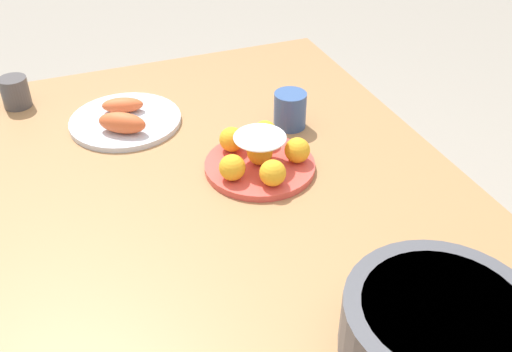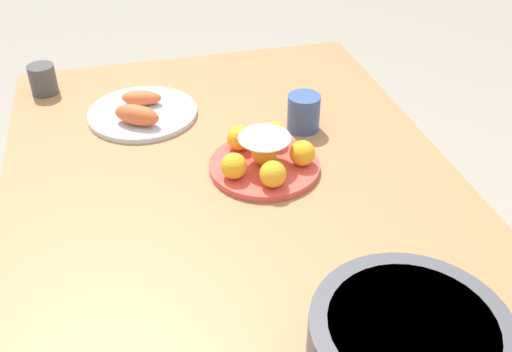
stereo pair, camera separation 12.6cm
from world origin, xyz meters
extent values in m
cylinder|color=#A87547|center=(-0.74, -0.45, 0.37)|extent=(0.06, 0.06, 0.75)
cylinder|color=#A87547|center=(-0.74, 0.45, 0.37)|extent=(0.06, 0.06, 0.75)
cube|color=#A87547|center=(0.00, 0.00, 0.76)|extent=(1.59, 0.99, 0.03)
cylinder|color=#E04C42|center=(-0.15, 0.08, 0.79)|extent=(0.25, 0.25, 0.02)
sphere|color=#F4A823|center=(-0.07, 0.07, 0.82)|extent=(0.06, 0.06, 0.06)
sphere|color=#F4A823|center=(-0.13, 0.16, 0.82)|extent=(0.06, 0.06, 0.06)
sphere|color=#F4A823|center=(-0.22, 0.12, 0.82)|extent=(0.06, 0.06, 0.06)
sphere|color=#F4A823|center=(-0.22, 0.04, 0.82)|extent=(0.06, 0.06, 0.06)
sphere|color=#F4A823|center=(-0.12, 0.00, 0.82)|extent=(0.06, 0.06, 0.06)
ellipsoid|color=white|center=(-0.15, 0.08, 0.86)|extent=(0.12, 0.12, 0.02)
sphere|color=#F4A823|center=(-0.15, 0.08, 0.82)|extent=(0.06, 0.06, 0.06)
cylinder|color=#4C4C51|center=(0.42, 0.15, 0.83)|extent=(0.30, 0.30, 0.10)
cylinder|color=brown|center=(0.42, 0.15, 0.87)|extent=(0.25, 0.25, 0.01)
cylinder|color=silver|center=(-0.46, -0.17, 0.79)|extent=(0.28, 0.28, 0.01)
ellipsoid|color=#E06033|center=(-0.40, -0.18, 0.82)|extent=(0.11, 0.13, 0.05)
ellipsoid|color=#E06033|center=(-0.50, -0.16, 0.81)|extent=(0.07, 0.11, 0.04)
cylinder|color=#4C4747|center=(-0.66, -0.41, 0.82)|extent=(0.07, 0.07, 0.08)
cylinder|color=#38568E|center=(-0.30, 0.22, 0.82)|extent=(0.08, 0.08, 0.09)
camera|label=1|loc=(0.88, -0.33, 1.55)|focal=42.00mm
camera|label=2|loc=(0.92, -0.21, 1.55)|focal=42.00mm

